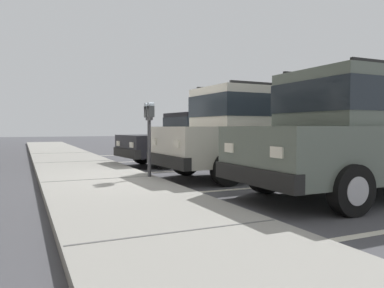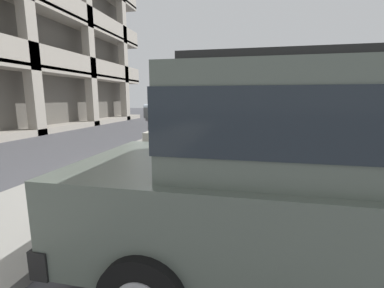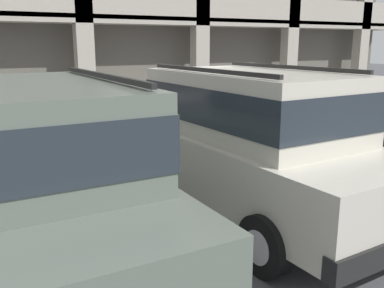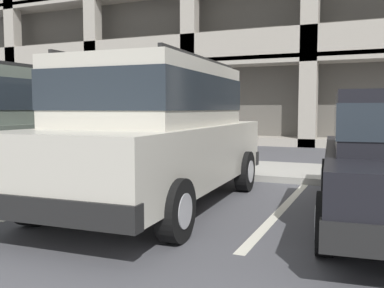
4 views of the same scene
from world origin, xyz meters
name	(u,v)px [view 1 (image 1 of 4)]	position (x,y,z in m)	size (l,w,h in m)	color
ground_plane	(165,183)	(0.00, 0.00, -0.05)	(80.00, 80.00, 0.10)	#4C4C51
sidewalk	(101,182)	(0.00, 1.30, 0.06)	(40.00, 2.20, 0.12)	#9E9B93
parking_stall_lines	(195,170)	(1.51, -1.40, 0.00)	(12.18, 4.80, 0.01)	silver
silver_suv	(261,129)	(-0.16, -2.28, 1.09)	(2.16, 4.86, 2.03)	beige
red_sedan	(374,129)	(-2.94, -2.54, 1.09)	(2.04, 4.79, 2.03)	#5B665B
dark_hatchback	(198,137)	(2.95, -2.17, 0.82)	(2.15, 4.62, 1.54)	black
parking_meter_near	(149,122)	(-0.07, 0.35, 1.23)	(0.35, 0.12, 1.49)	#47474C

